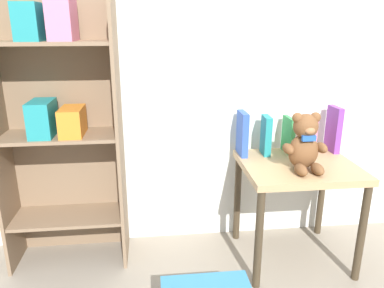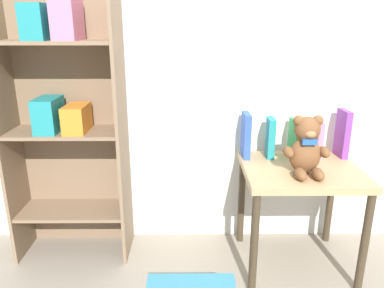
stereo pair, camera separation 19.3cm
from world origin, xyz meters
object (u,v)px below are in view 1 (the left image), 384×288
(book_standing_purple, at_px, (334,129))
(teddy_bear, at_px, (305,144))
(book_standing_blue, at_px, (242,134))
(book_standing_green, at_px, (288,135))
(book_standing_pink, at_px, (311,135))
(display_table, at_px, (297,178))
(book_standing_teal, at_px, (266,135))
(bookshelf_side, at_px, (60,116))

(book_standing_purple, bearing_deg, teddy_bear, -139.53)
(book_standing_blue, xyz_separation_m, book_standing_purple, (0.53, 0.00, 0.01))
(book_standing_green, xyz_separation_m, book_standing_purple, (0.27, -0.00, 0.03))
(book_standing_pink, bearing_deg, display_table, -124.88)
(book_standing_blue, bearing_deg, display_table, -34.17)
(display_table, distance_m, book_standing_blue, 0.38)
(book_standing_blue, height_order, book_standing_pink, book_standing_blue)
(teddy_bear, xyz_separation_m, book_standing_teal, (-0.12, 0.24, -0.02))
(display_table, distance_m, book_standing_green, 0.26)
(bookshelf_side, height_order, book_standing_blue, bookshelf_side)
(book_standing_pink, bearing_deg, book_standing_green, -178.44)
(book_standing_blue, bearing_deg, book_standing_pink, -0.46)
(teddy_bear, bearing_deg, display_table, 82.40)
(display_table, distance_m, teddy_bear, 0.23)
(display_table, bearing_deg, book_standing_blue, 146.57)
(book_standing_purple, bearing_deg, book_standing_green, 177.69)
(bookshelf_side, xyz_separation_m, book_standing_blue, (0.97, 0.00, -0.13))
(bookshelf_side, height_order, book_standing_pink, bookshelf_side)
(book_standing_teal, bearing_deg, book_standing_pink, 5.08)
(bookshelf_side, bearing_deg, book_standing_purple, 0.26)
(teddy_bear, relative_size, book_standing_pink, 1.46)
(teddy_bear, bearing_deg, book_standing_pink, 60.60)
(display_table, distance_m, book_standing_teal, 0.29)
(display_table, height_order, teddy_bear, teddy_bear)
(bookshelf_side, distance_m, display_table, 1.30)
(book_standing_teal, bearing_deg, book_standing_green, 7.78)
(book_standing_green, bearing_deg, book_standing_teal, -176.51)
(bookshelf_side, relative_size, book_standing_pink, 7.28)
(bookshelf_side, relative_size, book_standing_teal, 6.61)
(book_standing_blue, relative_size, book_standing_teal, 1.11)
(bookshelf_side, relative_size, book_standing_green, 7.03)
(bookshelf_side, height_order, book_standing_green, bookshelf_side)
(display_table, xyz_separation_m, book_standing_purple, (0.27, 0.18, 0.22))
(display_table, relative_size, teddy_bear, 2.03)
(book_standing_pink, bearing_deg, bookshelf_side, -177.78)
(bookshelf_side, height_order, book_standing_teal, bookshelf_side)
(display_table, bearing_deg, book_standing_purple, 33.78)
(book_standing_blue, xyz_separation_m, book_standing_teal, (0.13, -0.01, -0.01))
(book_standing_green, height_order, book_standing_pink, book_standing_green)
(book_standing_blue, height_order, book_standing_purple, book_standing_purple)
(teddy_bear, relative_size, book_standing_purple, 1.12)
(bookshelf_side, xyz_separation_m, book_standing_green, (1.24, 0.01, -0.15))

